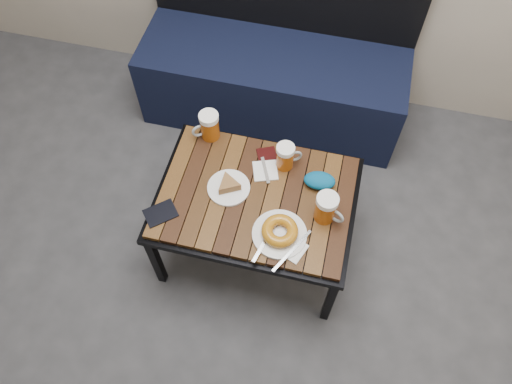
% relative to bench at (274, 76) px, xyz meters
% --- Properties ---
extents(bench, '(1.40, 0.50, 0.95)m').
position_rel_bench_xyz_m(bench, '(0.00, 0.00, 0.00)').
color(bench, black).
rests_on(bench, ground).
extents(cafe_table, '(0.84, 0.62, 0.47)m').
position_rel_bench_xyz_m(cafe_table, '(0.11, -0.88, 0.16)').
color(cafe_table, black).
rests_on(cafe_table, ground).
extents(beer_mug_left, '(0.13, 0.12, 0.14)m').
position_rel_bench_xyz_m(beer_mug_left, '(-0.16, -0.62, 0.27)').
color(beer_mug_left, '#9C470C').
rests_on(beer_mug_left, cafe_table).
extents(beer_mug_centre, '(0.12, 0.10, 0.13)m').
position_rel_bench_xyz_m(beer_mug_centre, '(0.20, -0.70, 0.26)').
color(beer_mug_centre, '#9C470C').
rests_on(beer_mug_centre, cafe_table).
extents(beer_mug_right, '(0.14, 0.11, 0.14)m').
position_rel_bench_xyz_m(beer_mug_right, '(0.41, -0.91, 0.27)').
color(beer_mug_right, '#9C470C').
rests_on(beer_mug_right, cafe_table).
extents(plate_pie, '(0.18, 0.18, 0.05)m').
position_rel_bench_xyz_m(plate_pie, '(-0.01, -0.87, 0.22)').
color(plate_pie, white).
rests_on(plate_pie, cafe_table).
extents(plate_bagel, '(0.23, 0.28, 0.06)m').
position_rel_bench_xyz_m(plate_bagel, '(0.25, -1.04, 0.22)').
color(plate_bagel, white).
rests_on(plate_bagel, cafe_table).
extents(napkin_left, '(0.13, 0.13, 0.01)m').
position_rel_bench_xyz_m(napkin_left, '(0.12, -0.75, 0.20)').
color(napkin_left, white).
rests_on(napkin_left, cafe_table).
extents(napkin_right, '(0.14, 0.13, 0.01)m').
position_rel_bench_xyz_m(napkin_right, '(0.30, -1.08, 0.20)').
color(napkin_right, white).
rests_on(napkin_right, cafe_table).
extents(passport_navy, '(0.16, 0.15, 0.01)m').
position_rel_bench_xyz_m(passport_navy, '(-0.25, -1.06, 0.20)').
color(passport_navy, black).
rests_on(passport_navy, cafe_table).
extents(passport_burgundy, '(0.12, 0.14, 0.01)m').
position_rel_bench_xyz_m(passport_burgundy, '(0.12, -0.68, 0.20)').
color(passport_burgundy, black).
rests_on(passport_burgundy, cafe_table).
extents(knit_pouch, '(0.14, 0.10, 0.06)m').
position_rel_bench_xyz_m(knit_pouch, '(0.36, -0.76, 0.23)').
color(knit_pouch, navy).
rests_on(knit_pouch, cafe_table).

